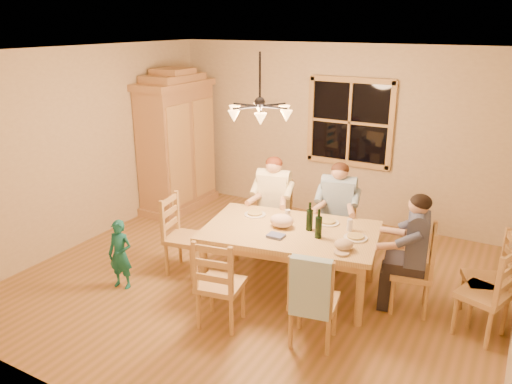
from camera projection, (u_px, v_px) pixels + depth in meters
The scene contains 31 objects.
floor at pixel (259, 281), 6.08m from camera, with size 5.50×5.50×0.00m, color olive.
ceiling at pixel (260, 51), 5.20m from camera, with size 5.50×5.00×0.02m, color white.
wall_back at pixel (337, 134), 7.71m from camera, with size 5.50×0.02×2.70m, color #C4AE8A.
wall_left at pixel (86, 147), 6.91m from camera, with size 0.02×5.00×2.70m, color #C4AE8A.
window at pixel (350, 122), 7.52m from camera, with size 1.30×0.06×1.30m.
chandelier at pixel (260, 111), 5.41m from camera, with size 0.77×0.68×0.71m.
armoire at pixel (177, 146), 8.17m from camera, with size 0.66×1.40×2.30m.
dining_table at pixel (290, 237), 5.69m from camera, with size 2.12×1.52×0.76m.
chair_far_left at pixel (273, 230), 6.78m from camera, with size 0.51×0.49×0.99m.
chair_far_right at pixel (336, 239), 6.52m from camera, with size 0.51×0.49×0.99m.
chair_near_left at pixel (221, 297), 5.14m from camera, with size 0.51×0.49×0.99m.
chair_near_right at pixel (313, 314), 4.84m from camera, with size 0.51×0.49×0.99m.
chair_end_left at pixel (185, 249), 6.22m from camera, with size 0.49×0.51×0.99m.
chair_end_right at pixel (410, 284), 5.40m from camera, with size 0.49×0.51×0.99m.
adult_woman at pixel (273, 193), 6.61m from camera, with size 0.45×0.48×0.87m.
adult_plaid_man at pixel (338, 200), 6.34m from camera, with size 0.45×0.48×0.87m.
adult_slate_man at pixel (415, 239), 5.22m from camera, with size 0.48×0.45×0.87m.
towel at pixel (310, 288), 4.54m from camera, with size 0.38×0.10×0.58m, color #A8D2E3.
wine_bottle_a at pixel (310, 216), 5.59m from camera, with size 0.08×0.08×0.33m, color black.
wine_bottle_b at pixel (319, 224), 5.39m from camera, with size 0.08×0.08×0.33m, color black.
plate_woman at pixel (255, 215), 6.07m from camera, with size 0.26×0.26×0.02m, color white.
plate_plaid at pixel (328, 223), 5.82m from camera, with size 0.26×0.26×0.02m, color white.
plate_slate at pixel (355, 238), 5.41m from camera, with size 0.26×0.26×0.02m, color white.
wine_glass_a at pixel (288, 215), 5.88m from camera, with size 0.06×0.06×0.14m, color silver.
wine_glass_b at pixel (350, 225), 5.61m from camera, with size 0.06×0.06×0.14m, color silver.
cap at pixel (344, 245), 5.15m from camera, with size 0.20×0.20×0.11m, color tan.
napkin at pixel (276, 236), 5.46m from camera, with size 0.18×0.14×0.03m, color #55609C.
cloth_bundle at pixel (282, 221), 5.70m from camera, with size 0.28×0.22×0.15m, color beige.
child at pixel (120, 254), 5.82m from camera, with size 0.31×0.20×0.84m, color #176B69.
chair_spare_front at pixel (481, 308), 4.95m from camera, with size 0.54×0.55×0.99m.
chair_spare_back at pixel (484, 295), 5.19m from camera, with size 0.54×0.56×0.99m.
Camera 1 is at (2.59, -4.74, 3.01)m, focal length 35.00 mm.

